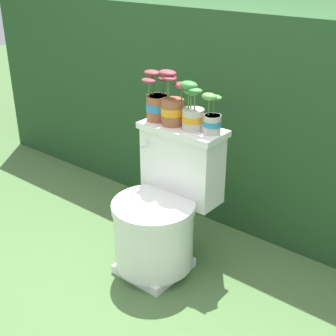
{
  "coord_description": "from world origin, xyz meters",
  "views": [
    {
      "loc": [
        1.22,
        -1.41,
        1.48
      ],
      "look_at": [
        -0.05,
        0.16,
        0.53
      ],
      "focal_mm": 50.0,
      "sensor_mm": 36.0,
      "label": 1
    }
  ],
  "objects_px": {
    "potted_plant_left": "(157,103)",
    "potted_plant_midleft": "(172,104)",
    "potted_plant_midright": "(212,118)",
    "potted_plant_middle": "(192,111)",
    "toilet": "(163,212)"
  },
  "relations": [
    {
      "from": "potted_plant_middle",
      "to": "potted_plant_midright",
      "type": "bearing_deg",
      "value": 5.78
    },
    {
      "from": "potted_plant_middle",
      "to": "potted_plant_midright",
      "type": "relative_size",
      "value": 1.2
    },
    {
      "from": "potted_plant_midleft",
      "to": "potted_plant_midright",
      "type": "xyz_separation_m",
      "value": [
        0.22,
        0.02,
        -0.03
      ]
    },
    {
      "from": "toilet",
      "to": "potted_plant_midright",
      "type": "relative_size",
      "value": 3.72
    },
    {
      "from": "potted_plant_left",
      "to": "toilet",
      "type": "bearing_deg",
      "value": -43.33
    },
    {
      "from": "potted_plant_midleft",
      "to": "potted_plant_middle",
      "type": "bearing_deg",
      "value": 3.0
    },
    {
      "from": "potted_plant_left",
      "to": "potted_plant_midleft",
      "type": "distance_m",
      "value": 0.1
    },
    {
      "from": "potted_plant_middle",
      "to": "toilet",
      "type": "bearing_deg",
      "value": -110.56
    },
    {
      "from": "potted_plant_midright",
      "to": "potted_plant_middle",
      "type": "bearing_deg",
      "value": -174.22
    },
    {
      "from": "toilet",
      "to": "potted_plant_midleft",
      "type": "distance_m",
      "value": 0.53
    },
    {
      "from": "potted_plant_left",
      "to": "potted_plant_midleft",
      "type": "relative_size",
      "value": 0.94
    },
    {
      "from": "toilet",
      "to": "potted_plant_middle",
      "type": "relative_size",
      "value": 3.11
    },
    {
      "from": "toilet",
      "to": "potted_plant_middle",
      "type": "height_order",
      "value": "potted_plant_middle"
    },
    {
      "from": "toilet",
      "to": "potted_plant_midright",
      "type": "bearing_deg",
      "value": 45.34
    },
    {
      "from": "toilet",
      "to": "potted_plant_middle",
      "type": "xyz_separation_m",
      "value": [
        0.06,
        0.15,
        0.49
      ]
    }
  ]
}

